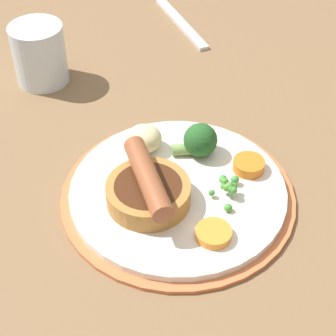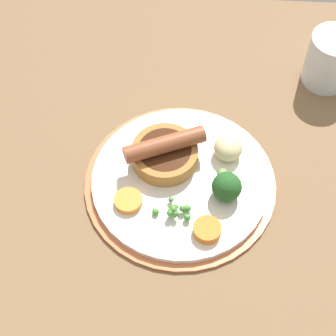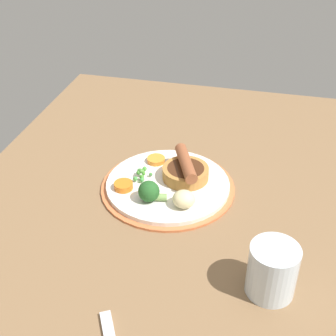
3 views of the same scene
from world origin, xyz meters
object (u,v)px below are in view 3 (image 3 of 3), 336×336
at_px(dinner_plate, 166,186).
at_px(potato_chunk_0, 184,199).
at_px(drinking_glass, 272,270).
at_px(pea_pile, 141,174).
at_px(broccoli_floret_far, 150,192).
at_px(sausage_pudding, 186,171).
at_px(carrot_slice_0, 156,160).
at_px(carrot_slice_4, 123,187).

distance_m(dinner_plate, potato_chunk_0, 0.09).
bearing_deg(drinking_glass, potato_chunk_0, 47.15).
height_order(pea_pile, broccoli_floret_far, broccoli_floret_far).
height_order(dinner_plate, sausage_pudding, sausage_pudding).
distance_m(broccoli_floret_far, carrot_slice_0, 0.13).
relative_size(dinner_plate, carrot_slice_4, 7.23).
bearing_deg(broccoli_floret_far, dinner_plate, -114.13).
distance_m(dinner_plate, carrot_slice_0, 0.08).
bearing_deg(potato_chunk_0, pea_pile, 55.95).
height_order(pea_pile, carrot_slice_0, pea_pile).
bearing_deg(pea_pile, potato_chunk_0, -124.05).
height_order(pea_pile, drinking_glass, drinking_glass).
distance_m(sausage_pudding, broccoli_floret_far, 0.10).
xyz_separation_m(carrot_slice_0, carrot_slice_4, (-0.11, 0.04, 0.00)).
distance_m(pea_pile, potato_chunk_0, 0.12).
bearing_deg(dinner_plate, carrot_slice_4, 119.65).
xyz_separation_m(dinner_plate, carrot_slice_0, (0.07, 0.04, 0.01)).
height_order(carrot_slice_4, drinking_glass, drinking_glass).
distance_m(carrot_slice_0, carrot_slice_4, 0.12).
height_order(potato_chunk_0, drinking_glass, drinking_glass).
distance_m(sausage_pudding, potato_chunk_0, 0.09).
bearing_deg(drinking_glass, broccoli_floret_far, 55.95).
bearing_deg(carrot_slice_4, carrot_slice_0, -18.83).
bearing_deg(carrot_slice_4, pea_pile, -27.10).
relative_size(dinner_plate, pea_pile, 5.18).
bearing_deg(carrot_slice_0, pea_pile, 167.79).
distance_m(potato_chunk_0, drinking_glass, 0.23).
bearing_deg(carrot_slice_0, sausage_pudding, -121.34).
relative_size(carrot_slice_0, carrot_slice_4, 1.03).
xyz_separation_m(pea_pile, potato_chunk_0, (-0.07, -0.10, 0.01)).
bearing_deg(carrot_slice_0, carrot_slice_4, 161.17).
xyz_separation_m(carrot_slice_4, drinking_glass, (-0.18, -0.30, 0.02)).
bearing_deg(broccoli_floret_far, sausage_pudding, -130.70).
relative_size(dinner_plate, broccoli_floret_far, 4.78).
bearing_deg(potato_chunk_0, dinner_plate, 37.70).
relative_size(pea_pile, potato_chunk_0, 1.22).
bearing_deg(drinking_glass, carrot_slice_0, 41.54).
distance_m(dinner_plate, sausage_pudding, 0.05).
distance_m(sausage_pudding, pea_pile, 0.09).
relative_size(broccoli_floret_far, carrot_slice_0, 1.47).
height_order(carrot_slice_0, drinking_glass, drinking_glass).
bearing_deg(sausage_pudding, potato_chunk_0, 166.87).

